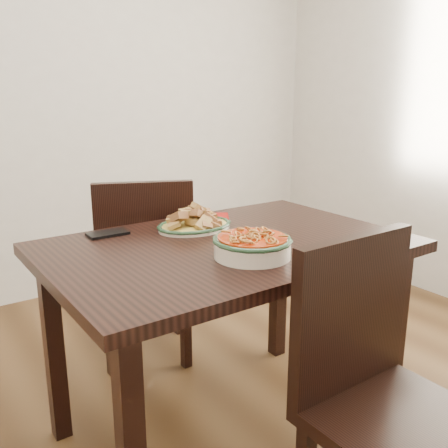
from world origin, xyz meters
TOP-DOWN VIEW (x-y plane):
  - floor at (0.00, 0.00)m, footprint 3.50×3.50m
  - wall_back at (0.00, 1.75)m, footprint 3.50×0.10m
  - dining_table at (-0.11, 0.05)m, footprint 1.23×0.82m
  - chair_far at (-0.12, 0.67)m, footprint 0.55×0.55m
  - chair_near at (-0.06, -0.58)m, footprint 0.42×0.42m
  - fish_plate at (-0.11, 0.26)m, footprint 0.29×0.23m
  - noodle_bowl at (-0.13, -0.13)m, footprint 0.25×0.25m
  - smartphone at (-0.41, 0.37)m, footprint 0.14×0.08m
  - napkin at (0.03, 0.35)m, footprint 0.17×0.17m

SIDE VIEW (x-z plane):
  - floor at x=0.00m, z-range 0.00..0.00m
  - chair_far at x=-0.12m, z-range 0.05..0.94m
  - chair_near at x=-0.06m, z-range 0.05..0.94m
  - dining_table at x=-0.11m, z-range 0.28..1.03m
  - smartphone at x=-0.41m, z-range 0.75..0.76m
  - napkin at x=0.03m, z-range 0.75..0.76m
  - noodle_bowl at x=-0.13m, z-range 0.75..0.84m
  - fish_plate at x=-0.11m, z-range 0.74..0.85m
  - wall_back at x=0.00m, z-range 0.00..2.60m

